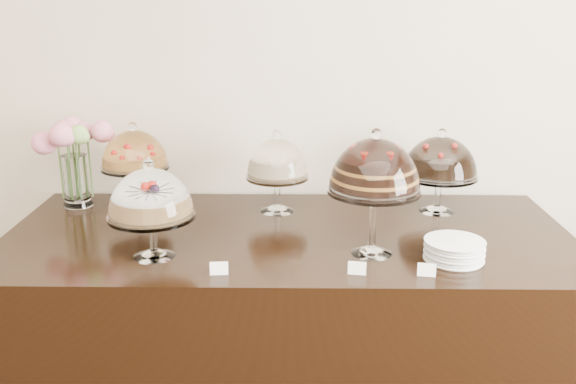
{
  "coord_description": "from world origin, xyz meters",
  "views": [
    {
      "loc": [
        -0.02,
        0.1,
        1.79
      ],
      "look_at": [
        -0.05,
        2.4,
        1.08
      ],
      "focal_mm": 40.0,
      "sensor_mm": 36.0,
      "label": 1
    }
  ],
  "objects_px": {
    "cake_stand_sugar_sponge": "(150,198)",
    "plate_stack": "(454,250)",
    "cake_stand_choco_layer": "(375,170)",
    "cake_stand_fruit_tart": "(134,154)",
    "display_counter": "(288,335)",
    "cake_stand_cheesecake": "(277,162)",
    "cake_stand_dark_choco": "(440,160)",
    "flower_vase": "(72,149)"
  },
  "relations": [
    {
      "from": "cake_stand_choco_layer",
      "to": "plate_stack",
      "type": "xyz_separation_m",
      "value": [
        0.28,
        -0.06,
        -0.27
      ]
    },
    {
      "from": "cake_stand_sugar_sponge",
      "to": "cake_stand_dark_choco",
      "type": "xyz_separation_m",
      "value": [
        1.11,
        0.51,
        0.01
      ]
    },
    {
      "from": "cake_stand_sugar_sponge",
      "to": "plate_stack",
      "type": "xyz_separation_m",
      "value": [
        1.05,
        -0.02,
        -0.18
      ]
    },
    {
      "from": "display_counter",
      "to": "cake_stand_cheesecake",
      "type": "distance_m",
      "value": 0.72
    },
    {
      "from": "cake_stand_choco_layer",
      "to": "cake_stand_fruit_tart",
      "type": "distance_m",
      "value": 1.08
    },
    {
      "from": "cake_stand_choco_layer",
      "to": "cake_stand_fruit_tart",
      "type": "xyz_separation_m",
      "value": [
        -0.96,
        0.5,
        -0.07
      ]
    },
    {
      "from": "cake_stand_choco_layer",
      "to": "plate_stack",
      "type": "height_order",
      "value": "cake_stand_choco_layer"
    },
    {
      "from": "cake_stand_sugar_sponge",
      "to": "cake_stand_choco_layer",
      "type": "distance_m",
      "value": 0.78
    },
    {
      "from": "cake_stand_choco_layer",
      "to": "plate_stack",
      "type": "relative_size",
      "value": 2.24
    },
    {
      "from": "display_counter",
      "to": "cake_stand_dark_choco",
      "type": "relative_size",
      "value": 6.1
    },
    {
      "from": "display_counter",
      "to": "cake_stand_fruit_tart",
      "type": "bearing_deg",
      "value": 156.29
    },
    {
      "from": "display_counter",
      "to": "cake_stand_sugar_sponge",
      "type": "xyz_separation_m",
      "value": [
        -0.47,
        -0.25,
        0.67
      ]
    },
    {
      "from": "cake_stand_sugar_sponge",
      "to": "cake_stand_cheesecake",
      "type": "height_order",
      "value": "cake_stand_sugar_sponge"
    },
    {
      "from": "cake_stand_fruit_tart",
      "to": "plate_stack",
      "type": "xyz_separation_m",
      "value": [
        1.24,
        -0.56,
        -0.21
      ]
    },
    {
      "from": "cake_stand_sugar_sponge",
      "to": "plate_stack",
      "type": "relative_size",
      "value": 1.75
    },
    {
      "from": "display_counter",
      "to": "cake_stand_dark_choco",
      "type": "height_order",
      "value": "cake_stand_dark_choco"
    },
    {
      "from": "cake_stand_fruit_tart",
      "to": "plate_stack",
      "type": "height_order",
      "value": "cake_stand_fruit_tart"
    },
    {
      "from": "display_counter",
      "to": "cake_stand_cheesecake",
      "type": "bearing_deg",
      "value": 100.86
    },
    {
      "from": "cake_stand_choco_layer",
      "to": "cake_stand_cheesecake",
      "type": "xyz_separation_m",
      "value": [
        -0.35,
        0.47,
        -0.09
      ]
    },
    {
      "from": "cake_stand_dark_choco",
      "to": "display_counter",
      "type": "bearing_deg",
      "value": -157.27
    },
    {
      "from": "cake_stand_choco_layer",
      "to": "cake_stand_cheesecake",
      "type": "height_order",
      "value": "cake_stand_choco_layer"
    },
    {
      "from": "cake_stand_sugar_sponge",
      "to": "cake_stand_fruit_tart",
      "type": "height_order",
      "value": "cake_stand_fruit_tart"
    },
    {
      "from": "cake_stand_dark_choco",
      "to": "cake_stand_cheesecake",
      "type": "bearing_deg",
      "value": -179.6
    },
    {
      "from": "cake_stand_cheesecake",
      "to": "cake_stand_dark_choco",
      "type": "relative_size",
      "value": 0.98
    },
    {
      "from": "flower_vase",
      "to": "plate_stack",
      "type": "bearing_deg",
      "value": -21.23
    },
    {
      "from": "cake_stand_choco_layer",
      "to": "cake_stand_dark_choco",
      "type": "distance_m",
      "value": 0.58
    },
    {
      "from": "cake_stand_fruit_tart",
      "to": "display_counter",
      "type": "bearing_deg",
      "value": -23.71
    },
    {
      "from": "cake_stand_dark_choco",
      "to": "flower_vase",
      "type": "height_order",
      "value": "flower_vase"
    },
    {
      "from": "cake_stand_fruit_tart",
      "to": "cake_stand_sugar_sponge",
      "type": "bearing_deg",
      "value": -71.02
    },
    {
      "from": "cake_stand_dark_choco",
      "to": "cake_stand_sugar_sponge",
      "type": "bearing_deg",
      "value": -155.11
    },
    {
      "from": "cake_stand_cheesecake",
      "to": "flower_vase",
      "type": "distance_m",
      "value": 0.88
    },
    {
      "from": "cake_stand_sugar_sponge",
      "to": "display_counter",
      "type": "bearing_deg",
      "value": 27.67
    },
    {
      "from": "cake_stand_choco_layer",
      "to": "cake_stand_fruit_tart",
      "type": "bearing_deg",
      "value": 152.68
    },
    {
      "from": "cake_stand_sugar_sponge",
      "to": "plate_stack",
      "type": "bearing_deg",
      "value": -1.13
    },
    {
      "from": "cake_stand_sugar_sponge",
      "to": "cake_stand_choco_layer",
      "type": "xyz_separation_m",
      "value": [
        0.77,
        0.04,
        0.09
      ]
    },
    {
      "from": "cake_stand_sugar_sponge",
      "to": "cake_stand_cheesecake",
      "type": "distance_m",
      "value": 0.66
    },
    {
      "from": "cake_stand_cheesecake",
      "to": "cake_stand_fruit_tart",
      "type": "height_order",
      "value": "cake_stand_fruit_tart"
    },
    {
      "from": "plate_stack",
      "to": "display_counter",
      "type": "bearing_deg",
      "value": 155.22
    },
    {
      "from": "cake_stand_dark_choco",
      "to": "plate_stack",
      "type": "distance_m",
      "value": 0.57
    },
    {
      "from": "cake_stand_dark_choco",
      "to": "flower_vase",
      "type": "relative_size",
      "value": 0.93
    },
    {
      "from": "cake_stand_cheesecake",
      "to": "cake_stand_dark_choco",
      "type": "height_order",
      "value": "cake_stand_dark_choco"
    },
    {
      "from": "cake_stand_dark_choco",
      "to": "cake_stand_fruit_tart",
      "type": "distance_m",
      "value": 1.29
    }
  ]
}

